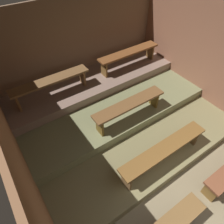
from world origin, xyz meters
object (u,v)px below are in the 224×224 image
Objects in this scene: bench_lower_center at (164,150)px; bench_upper_left at (51,83)px; bench_upper_right at (129,54)px; bench_middle_center at (129,106)px.

bench_upper_left is (-1.16, 2.78, 0.46)m from bench_lower_center.
bench_upper_left and bench_upper_right have the same top height.
bench_upper_left is 1.00× the size of bench_upper_right.
bench_upper_right is (1.17, 1.54, 0.24)m from bench_middle_center.
bench_lower_center is 3.05m from bench_upper_left.
bench_upper_right reaches higher than bench_middle_center.
bench_lower_center is at bearing -113.94° from bench_upper_right.
bench_middle_center is (0.06, 1.24, 0.23)m from bench_lower_center.
bench_lower_center is at bearing -92.94° from bench_middle_center.
bench_upper_left reaches higher than bench_middle_center.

